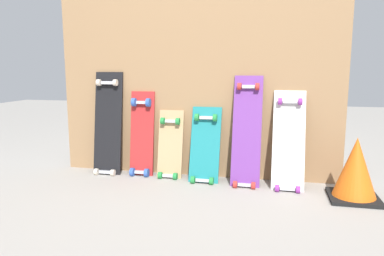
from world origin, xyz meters
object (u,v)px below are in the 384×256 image
object	(u,v)px
skateboard_black	(108,127)
skateboard_red	(142,137)
traffic_cone	(356,169)
skateboard_teal	(205,149)
skateboard_purple	(247,136)
skateboard_white	(289,145)
skateboard_natural	(170,148)

from	to	relation	value
skateboard_black	skateboard_red	distance (m)	0.30
traffic_cone	skateboard_teal	bearing A→B (deg)	169.15
skateboard_teal	skateboard_purple	world-z (taller)	skateboard_purple
skateboard_teal	skateboard_purple	distance (m)	0.34
skateboard_black	skateboard_white	bearing A→B (deg)	-2.30
skateboard_red	skateboard_purple	distance (m)	0.85
skateboard_teal	traffic_cone	size ratio (longest dim) A/B	1.52
skateboard_teal	skateboard_purple	bearing A→B (deg)	-2.28
skateboard_teal	skateboard_white	size ratio (longest dim) A/B	0.82
skateboard_teal	skateboard_black	bearing A→B (deg)	177.69
skateboard_teal	traffic_cone	distance (m)	1.06
skateboard_teal	skateboard_white	world-z (taller)	skateboard_white
skateboard_red	skateboard_natural	distance (m)	0.25
traffic_cone	skateboard_white	bearing A→B (deg)	157.52
skateboard_red	skateboard_white	bearing A→B (deg)	-3.52
skateboard_black	skateboard_red	size ratio (longest dim) A/B	1.22
skateboard_natural	skateboard_white	xyz separation A→B (m)	(0.91, -0.06, 0.08)
skateboard_black	skateboard_white	size ratio (longest dim) A/B	1.16
skateboard_teal	skateboard_purple	size ratio (longest dim) A/B	0.72
skateboard_red	skateboard_white	distance (m)	1.15
skateboard_purple	traffic_cone	bearing A→B (deg)	-14.46
skateboard_purple	skateboard_white	size ratio (longest dim) A/B	1.14
skateboard_purple	skateboard_red	bearing A→B (deg)	176.04
skateboard_black	skateboard_teal	world-z (taller)	skateboard_black
skateboard_purple	skateboard_white	bearing A→B (deg)	-2.28
skateboard_red	skateboard_teal	distance (m)	0.53
skateboard_black	skateboard_natural	world-z (taller)	skateboard_black
skateboard_teal	skateboard_white	bearing A→B (deg)	-2.28
skateboard_black	skateboard_natural	distance (m)	0.55
skateboard_red	skateboard_natural	world-z (taller)	skateboard_red
skateboard_purple	traffic_cone	xyz separation A→B (m)	(0.73, -0.19, -0.16)
skateboard_red	skateboard_natural	bearing A→B (deg)	-2.59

